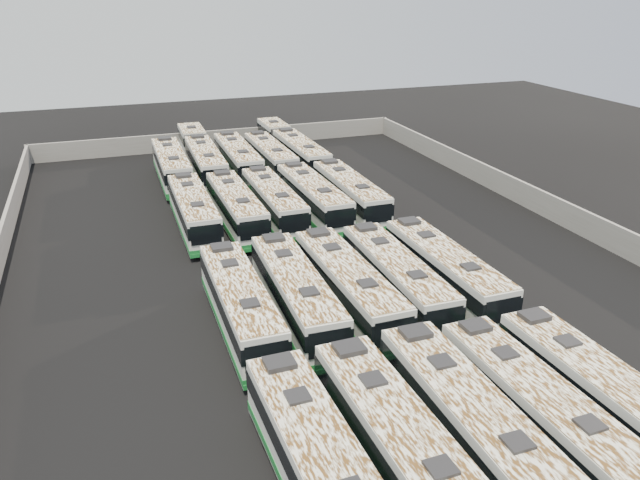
{
  "coord_description": "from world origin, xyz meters",
  "views": [
    {
      "loc": [
        -14.09,
        -40.26,
        19.71
      ],
      "look_at": [
        0.28,
        0.21,
        1.6
      ],
      "focal_mm": 35.0,
      "sensor_mm": 36.0,
      "label": 1
    }
  ],
  "objects_px": {
    "bus_front_far_right": "(604,400)",
    "bus_back_center": "(238,159)",
    "bus_midback_right": "(313,198)",
    "bus_midback_center": "(274,202)",
    "bus_midback_far_right": "(350,194)",
    "bus_front_left": "(401,451)",
    "bus_midback_left": "(236,208)",
    "bus_front_far_left": "(321,470)",
    "bus_midfront_far_left": "(240,305)",
    "bus_midfront_left": "(296,294)",
    "bus_front_center": "(472,429)",
    "bus_midfront_right": "(396,278)",
    "bus_back_left": "(201,155)",
    "bus_back_far_left": "(172,166)",
    "bus_midback_far_left": "(194,211)",
    "bus_midfront_far_right": "(445,271)",
    "bus_midfront_center": "(348,287)",
    "bus_front_right": "(539,414)",
    "bus_back_far_right": "(291,147)",
    "bus_back_right": "(270,158)"
  },
  "relations": [
    {
      "from": "bus_front_far_right",
      "to": "bus_back_center",
      "type": "distance_m",
      "value": 46.36
    },
    {
      "from": "bus_midback_right",
      "to": "bus_midback_center",
      "type": "bearing_deg",
      "value": 176.38
    },
    {
      "from": "bus_midback_far_right",
      "to": "bus_front_left",
      "type": "bearing_deg",
      "value": -108.22
    },
    {
      "from": "bus_front_left",
      "to": "bus_back_center",
      "type": "distance_m",
      "value": 45.92
    },
    {
      "from": "bus_front_far_right",
      "to": "bus_midback_left",
      "type": "bearing_deg",
      "value": 106.96
    },
    {
      "from": "bus_front_far_left",
      "to": "bus_midfront_far_left",
      "type": "height_order",
      "value": "bus_front_far_left"
    },
    {
      "from": "bus_front_far_left",
      "to": "bus_midfront_left",
      "type": "bearing_deg",
      "value": 75.05
    },
    {
      "from": "bus_front_center",
      "to": "bus_midback_left",
      "type": "relative_size",
      "value": 1.04
    },
    {
      "from": "bus_midfront_right",
      "to": "bus_back_left",
      "type": "xyz_separation_m",
      "value": [
        -6.78,
        34.51,
        0.04
      ]
    },
    {
      "from": "bus_midback_center",
      "to": "bus_back_far_left",
      "type": "distance_m",
      "value": 15.69
    },
    {
      "from": "bus_front_center",
      "to": "bus_back_far_left",
      "type": "xyz_separation_m",
      "value": [
        -7.0,
        45.39,
        -0.02
      ]
    },
    {
      "from": "bus_midback_far_left",
      "to": "bus_back_center",
      "type": "distance_m",
      "value": 15.89
    },
    {
      "from": "bus_back_center",
      "to": "bus_midback_left",
      "type": "bearing_deg",
      "value": -102.73
    },
    {
      "from": "bus_midfront_far_left",
      "to": "bus_midback_left",
      "type": "distance_m",
      "value": 17.17
    },
    {
      "from": "bus_midfront_left",
      "to": "bus_front_far_right",
      "type": "bearing_deg",
      "value": -53.48
    },
    {
      "from": "bus_back_far_left",
      "to": "bus_midfront_far_right",
      "type": "bearing_deg",
      "value": -65.39
    },
    {
      "from": "bus_front_far_left",
      "to": "bus_midback_far_left",
      "type": "height_order",
      "value": "bus_front_far_left"
    },
    {
      "from": "bus_midfront_far_left",
      "to": "bus_midfront_center",
      "type": "xyz_separation_m",
      "value": [
        6.88,
        0.01,
        0.04
      ]
    },
    {
      "from": "bus_front_far_left",
      "to": "bus_midback_right",
      "type": "bearing_deg",
      "value": 70.29
    },
    {
      "from": "bus_front_left",
      "to": "bus_midback_right",
      "type": "xyz_separation_m",
      "value": [
        6.95,
        31.35,
        -0.05
      ]
    },
    {
      "from": "bus_back_left",
      "to": "bus_midfront_left",
      "type": "bearing_deg",
      "value": -88.65
    },
    {
      "from": "bus_midback_center",
      "to": "bus_midback_left",
      "type": "bearing_deg",
      "value": -175.24
    },
    {
      "from": "bus_front_right",
      "to": "bus_back_center",
      "type": "relative_size",
      "value": 0.97
    },
    {
      "from": "bus_front_far_right",
      "to": "bus_midback_far_right",
      "type": "bearing_deg",
      "value": 88.55
    },
    {
      "from": "bus_back_left",
      "to": "bus_back_far_right",
      "type": "xyz_separation_m",
      "value": [
        10.31,
        -0.0,
        -0.02
      ]
    },
    {
      "from": "bus_midfront_right",
      "to": "bus_midfront_far_right",
      "type": "relative_size",
      "value": 0.99
    },
    {
      "from": "bus_midback_right",
      "to": "bus_back_far_left",
      "type": "relative_size",
      "value": 0.99
    },
    {
      "from": "bus_front_right",
      "to": "bus_midfront_left",
      "type": "bearing_deg",
      "value": 113.83
    },
    {
      "from": "bus_midfront_right",
      "to": "bus_midback_left",
      "type": "height_order",
      "value": "bus_midfront_right"
    },
    {
      "from": "bus_front_far_left",
      "to": "bus_front_far_right",
      "type": "distance_m",
      "value": 13.75
    },
    {
      "from": "bus_front_left",
      "to": "bus_midback_far_left",
      "type": "relative_size",
      "value": 1.04
    },
    {
      "from": "bus_midfront_far_right",
      "to": "bus_back_far_right",
      "type": "height_order",
      "value": "bus_back_far_right"
    },
    {
      "from": "bus_midfront_left",
      "to": "bus_midfront_right",
      "type": "bearing_deg",
      "value": 1.35
    },
    {
      "from": "bus_midback_right",
      "to": "bus_back_left",
      "type": "distance_m",
      "value": 18.98
    },
    {
      "from": "bus_front_far_right",
      "to": "bus_back_far_right",
      "type": "bearing_deg",
      "value": 88.67
    },
    {
      "from": "bus_front_left",
      "to": "bus_midback_center",
      "type": "bearing_deg",
      "value": 82.54
    },
    {
      "from": "bus_midback_right",
      "to": "bus_midback_far_left",
      "type": "bearing_deg",
      "value": 178.03
    },
    {
      "from": "bus_front_far_right",
      "to": "bus_midfront_left",
      "type": "bearing_deg",
      "value": 123.82
    },
    {
      "from": "bus_midfront_left",
      "to": "bus_midfront_center",
      "type": "relative_size",
      "value": 1.0
    },
    {
      "from": "bus_midback_far_right",
      "to": "bus_back_left",
      "type": "bearing_deg",
      "value": 120.44
    },
    {
      "from": "bus_back_left",
      "to": "bus_back_far_right",
      "type": "height_order",
      "value": "bus_back_left"
    },
    {
      "from": "bus_midback_right",
      "to": "bus_back_far_left",
      "type": "height_order",
      "value": "bus_back_far_left"
    },
    {
      "from": "bus_midfront_center",
      "to": "bus_back_right",
      "type": "relative_size",
      "value": 1.03
    },
    {
      "from": "bus_front_right",
      "to": "bus_midback_far_right",
      "type": "relative_size",
      "value": 1.0
    },
    {
      "from": "bus_front_far_left",
      "to": "bus_midfront_far_left",
      "type": "distance_m",
      "value": 14.27
    },
    {
      "from": "bus_back_far_right",
      "to": "bus_front_far_right",
      "type": "bearing_deg",
      "value": -90.78
    },
    {
      "from": "bus_front_left",
      "to": "bus_back_far_right",
      "type": "bearing_deg",
      "value": 76.73
    },
    {
      "from": "bus_front_center",
      "to": "bus_midfront_far_left",
      "type": "distance_m",
      "value": 15.78
    },
    {
      "from": "bus_midfront_far_left",
      "to": "bus_midback_right",
      "type": "distance_m",
      "value": 19.89
    },
    {
      "from": "bus_front_left",
      "to": "bus_midfront_left",
      "type": "xyz_separation_m",
      "value": [
        0.06,
        14.54,
        -0.04
      ]
    }
  ]
}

